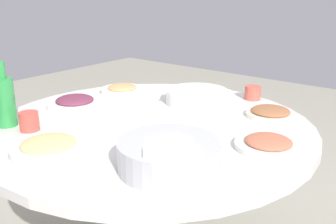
% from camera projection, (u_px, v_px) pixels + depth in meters
% --- Properties ---
extents(round_dining_table, '(1.26, 1.26, 0.76)m').
position_uv_depth(round_dining_table, '(151.00, 158.00, 1.57)').
color(round_dining_table, '#99999E').
rests_on(round_dining_table, ground).
extents(rice_bowl, '(0.30, 0.30, 0.10)m').
position_uv_depth(rice_bowl, '(169.00, 154.00, 1.13)').
color(rice_bowl, '#B2B5BA').
rests_on(rice_bowl, round_dining_table).
extents(soup_bowl, '(0.28, 0.28, 0.06)m').
position_uv_depth(soup_bowl, '(197.00, 97.00, 1.77)').
color(soup_bowl, white).
rests_on(soup_bowl, round_dining_table).
extents(dish_eggplant, '(0.24, 0.24, 0.05)m').
position_uv_depth(dish_eggplant, '(75.00, 102.00, 1.71)').
color(dish_eggplant, white).
rests_on(dish_eggplant, round_dining_table).
extents(dish_noodles, '(0.25, 0.25, 0.04)m').
position_uv_depth(dish_noodles, '(49.00, 146.00, 1.26)').
color(dish_noodles, silver).
rests_on(dish_noodles, round_dining_table).
extents(dish_shrimp, '(0.22, 0.22, 0.04)m').
position_uv_depth(dish_shrimp, '(122.00, 89.00, 1.94)').
color(dish_shrimp, white).
rests_on(dish_shrimp, round_dining_table).
extents(dish_stirfry, '(0.20, 0.20, 0.04)m').
position_uv_depth(dish_stirfry, '(270.00, 112.00, 1.59)').
color(dish_stirfry, '#EDE2CB').
rests_on(dish_stirfry, round_dining_table).
extents(dish_tofu_braise, '(0.22, 0.22, 0.04)m').
position_uv_depth(dish_tofu_braise, '(268.00, 144.00, 1.28)').
color(dish_tofu_braise, silver).
rests_on(dish_tofu_braise, round_dining_table).
extents(green_bottle, '(0.08, 0.08, 0.25)m').
position_uv_depth(green_bottle, '(4.00, 100.00, 1.46)').
color(green_bottle, '#2A8C3F').
rests_on(green_bottle, round_dining_table).
extents(tea_cup_near, '(0.08, 0.08, 0.06)m').
position_uv_depth(tea_cup_near, '(253.00, 93.00, 1.82)').
color(tea_cup_near, '#C44F3F').
rests_on(tea_cup_near, round_dining_table).
extents(tea_cup_far, '(0.07, 0.07, 0.07)m').
position_uv_depth(tea_cup_far, '(29.00, 121.00, 1.43)').
color(tea_cup_far, '#C8493C').
rests_on(tea_cup_far, round_dining_table).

